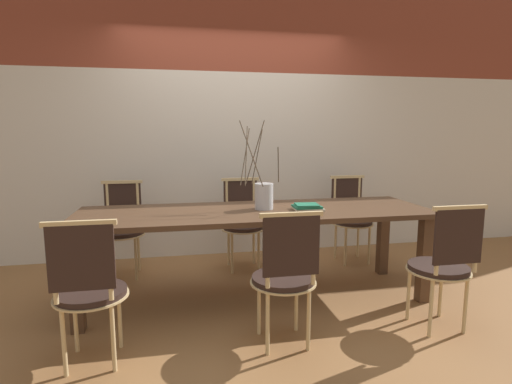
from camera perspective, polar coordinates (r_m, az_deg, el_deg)
ground_plane at (r=3.52m, az=0.00°, el=-14.80°), size 16.00×16.00×0.00m
wall_rear at (r=4.55m, az=-3.29°, el=11.11°), size 12.00×0.06×3.20m
dining_table at (r=3.31m, az=0.00°, el=-4.11°), size 2.90×0.89×0.76m
chair_near_leftend at (r=2.59m, az=-22.78°, el=-12.39°), size 0.44×0.44×0.92m
chair_near_left at (r=2.62m, az=4.20°, el=-11.50°), size 0.44×0.44×0.92m
chair_near_center at (r=3.11m, az=25.20°, el=-9.07°), size 0.44×0.44×0.92m
chair_far_leftend at (r=4.11m, az=-18.56°, el=-4.52°), size 0.44×0.44×0.92m
chair_far_left at (r=4.12m, az=-1.96°, el=-4.04°), size 0.44×0.44×0.92m
chair_far_center at (r=4.46m, az=13.40°, el=-3.29°), size 0.44×0.44×0.92m
vase_centerpiece at (r=3.32m, az=1.09°, el=-0.40°), size 0.37×0.42×0.74m
book_stack at (r=3.32m, az=7.37°, el=-2.14°), size 0.25×0.19×0.05m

